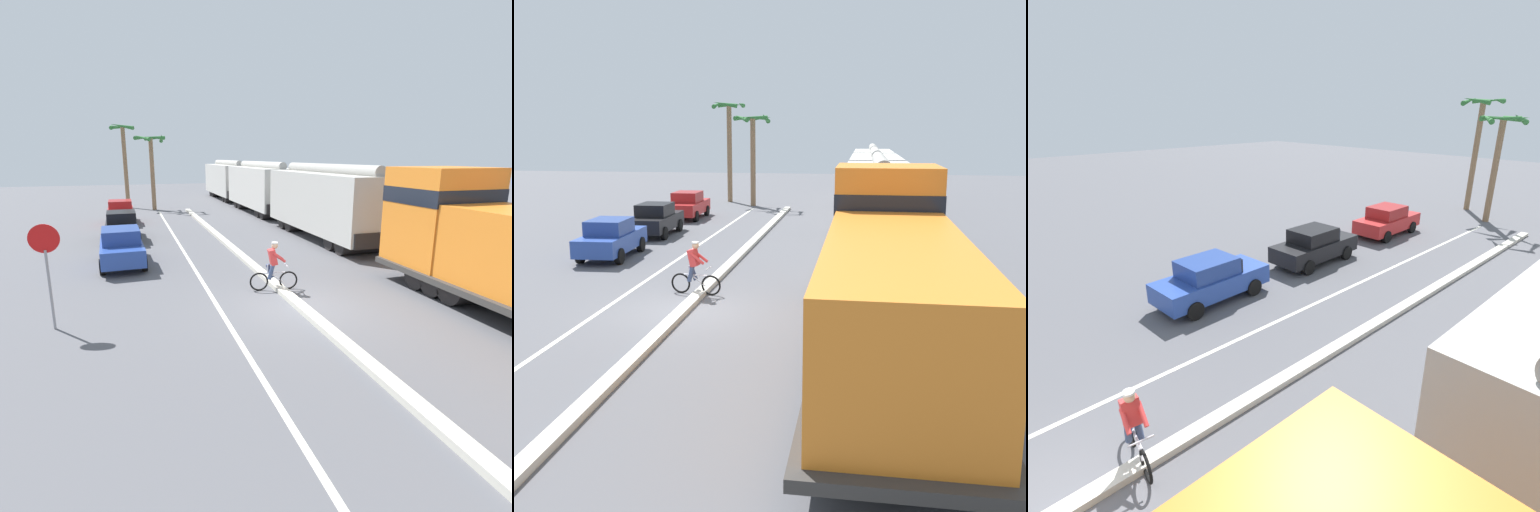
# 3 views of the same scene
# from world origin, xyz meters

# --- Properties ---
(ground_plane) EXTENTS (120.00, 120.00, 0.00)m
(ground_plane) POSITION_xyz_m (0.00, 0.00, 0.00)
(ground_plane) COLOR #56565B
(median_curb) EXTENTS (0.36, 36.00, 0.16)m
(median_curb) POSITION_xyz_m (0.00, 6.00, 0.08)
(median_curb) COLOR beige
(median_curb) RESTS_ON ground
(lane_stripe) EXTENTS (0.14, 36.00, 0.01)m
(lane_stripe) POSITION_xyz_m (-2.40, 6.00, 0.00)
(lane_stripe) COLOR silver
(lane_stripe) RESTS_ON ground
(hopper_car_lead) EXTENTS (2.90, 10.60, 4.18)m
(hopper_car_lead) POSITION_xyz_m (5.70, 9.33, 2.08)
(hopper_car_lead) COLOR #B5B2AA
(hopper_car_lead) RESTS_ON ground
(hopper_car_middle) EXTENTS (2.90, 10.60, 4.18)m
(hopper_car_middle) POSITION_xyz_m (5.70, 20.93, 2.08)
(hopper_car_middle) COLOR beige
(hopper_car_middle) RESTS_ON ground
(hopper_car_trailing) EXTENTS (2.90, 10.60, 4.18)m
(hopper_car_trailing) POSITION_xyz_m (5.70, 32.53, 2.08)
(hopper_car_trailing) COLOR #BAB7B0
(hopper_car_trailing) RESTS_ON ground
(parked_car_blue) EXTENTS (1.97, 4.27, 1.62)m
(parked_car_blue) POSITION_xyz_m (-5.24, 6.88, 0.82)
(parked_car_blue) COLOR #28479E
(parked_car_blue) RESTS_ON ground
(parked_car_black) EXTENTS (1.90, 4.23, 1.62)m
(parked_car_black) POSITION_xyz_m (-5.26, 12.45, 0.82)
(parked_car_black) COLOR black
(parked_car_black) RESTS_ON ground
(parked_car_red) EXTENTS (1.88, 4.22, 1.62)m
(parked_car_red) POSITION_xyz_m (-5.39, 18.54, 0.82)
(parked_car_red) COLOR red
(parked_car_red) RESTS_ON ground
(cyclist) EXTENTS (1.70, 0.51, 1.71)m
(cyclist) POSITION_xyz_m (-0.20, 1.77, 0.82)
(cyclist) COLOR black
(cyclist) RESTS_ON ground
(stop_sign) EXTENTS (0.76, 0.08, 2.88)m
(stop_sign) POSITION_xyz_m (-6.97, 0.52, 2.02)
(stop_sign) COLOR gray
(stop_sign) RESTS_ON ground
(palm_tree_near) EXTENTS (2.68, 2.75, 6.47)m
(palm_tree_near) POSITION_xyz_m (-2.65, 25.43, 4.68)
(palm_tree_near) COLOR #846647
(palm_tree_near) RESTS_ON ground
(palm_tree_far) EXTENTS (2.18, 2.32, 7.43)m
(palm_tree_far) POSITION_xyz_m (-4.88, 27.72, 5.12)
(palm_tree_far) COLOR #846647
(palm_tree_far) RESTS_ON ground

